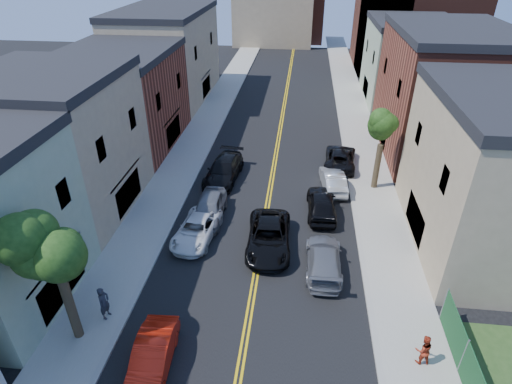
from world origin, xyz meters
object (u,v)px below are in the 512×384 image
(grey_car_right, at_px, (324,259))
(pedestrian_right, at_px, (423,350))
(white_pickup, at_px, (197,229))
(black_car_left, at_px, (224,170))
(black_car_right, at_px, (322,203))
(pedestrian_left, at_px, (104,303))
(red_sedan, at_px, (152,357))
(dark_car_right_far, at_px, (340,158))
(silver_car_right, at_px, (333,180))
(grey_car_left, at_px, (209,208))
(black_suv_lane, at_px, (269,237))

(grey_car_right, relative_size, pedestrian_right, 3.16)
(white_pickup, relative_size, black_car_left, 0.85)
(black_car_right, height_order, pedestrian_right, pedestrian_right)
(grey_car_right, distance_m, pedestrian_left, 11.92)
(red_sedan, bearing_deg, dark_car_right_far, 62.41)
(silver_car_right, distance_m, pedestrian_right, 15.62)
(silver_car_right, bearing_deg, black_car_right, 68.17)
(grey_car_left, height_order, black_car_right, grey_car_left)
(grey_car_left, xyz_separation_m, dark_car_right_far, (9.30, 9.01, -0.08))
(pedestrian_left, bearing_deg, black_car_right, -34.16)
(grey_car_left, distance_m, black_car_right, 7.74)
(black_car_left, height_order, black_suv_lane, black_car_left)
(white_pickup, xyz_separation_m, black_car_left, (0.31, 7.87, 0.15))
(red_sedan, relative_size, black_car_left, 0.77)
(dark_car_right_far, relative_size, pedestrian_right, 3.39)
(black_car_left, distance_m, grey_car_right, 12.50)
(pedestrian_left, bearing_deg, red_sedan, -116.83)
(pedestrian_left, height_order, pedestrian_right, pedestrian_left)
(grey_car_left, bearing_deg, white_pickup, -98.19)
(white_pickup, distance_m, black_car_right, 8.77)
(grey_car_right, distance_m, silver_car_right, 9.43)
(black_car_right, bearing_deg, grey_car_right, 88.17)
(grey_car_left, xyz_separation_m, silver_car_right, (8.53, 5.04, -0.10))
(pedestrian_left, bearing_deg, white_pickup, -11.64)
(grey_car_left, xyz_separation_m, black_suv_lane, (4.30, -2.69, -0.04))
(black_car_left, distance_m, black_suv_lane, 9.32)
(white_pickup, height_order, pedestrian_left, pedestrian_left)
(dark_car_right_far, xyz_separation_m, pedestrian_right, (2.46, -19.25, 0.20))
(grey_car_left, xyz_separation_m, grey_car_right, (7.60, -4.34, -0.10))
(red_sedan, distance_m, grey_car_left, 11.82)
(red_sedan, distance_m, pedestrian_left, 4.11)
(pedestrian_right, bearing_deg, black_car_left, -59.84)
(silver_car_right, bearing_deg, white_pickup, 32.52)
(grey_car_left, bearing_deg, black_car_right, 10.63)
(black_car_right, bearing_deg, black_suv_lane, 49.84)
(red_sedan, relative_size, pedestrian_right, 2.77)
(grey_car_right, xyz_separation_m, black_car_right, (0.00, 5.83, 0.10))
(white_pickup, bearing_deg, black_car_left, 94.01)
(grey_car_left, relative_size, black_suv_lane, 0.86)
(pedestrian_right, bearing_deg, black_suv_lane, -51.79)
(red_sedan, height_order, dark_car_right_far, dark_car_right_far)
(grey_car_left, distance_m, black_car_left, 5.58)
(grey_car_right, relative_size, black_car_right, 1.03)
(red_sedan, relative_size, white_pickup, 0.90)
(red_sedan, distance_m, dark_car_right_far, 22.81)
(grey_car_left, height_order, grey_car_right, grey_car_left)
(grey_car_right, bearing_deg, silver_car_right, -95.72)
(red_sedan, relative_size, grey_car_left, 0.90)
(red_sedan, relative_size, grey_car_right, 0.88)
(grey_car_left, distance_m, grey_car_right, 8.75)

